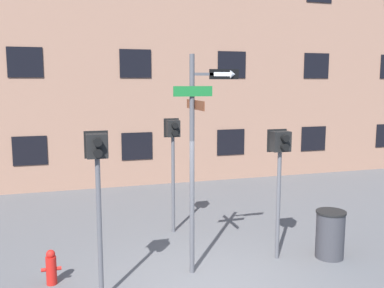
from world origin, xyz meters
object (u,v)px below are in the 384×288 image
object	(u,v)px
street_sign_pole	(196,146)
pedestrian_signal_left	(98,170)
fire_hydrant	(51,268)
trash_bin	(330,234)
pedestrian_signal_right	(280,157)
pedestrian_signal_across	(173,145)

from	to	relation	value
street_sign_pole	pedestrian_signal_left	distance (m)	1.89
fire_hydrant	trash_bin	bearing A→B (deg)	-4.07
street_sign_pole	fire_hydrant	xyz separation A→B (m)	(-2.60, 0.26, -2.09)
pedestrian_signal_right	fire_hydrant	bearing A→B (deg)	178.45
fire_hydrant	pedestrian_signal_across	bearing A→B (deg)	36.03
pedestrian_signal_right	pedestrian_signal_left	bearing A→B (deg)	-168.87
pedestrian_signal_right	fire_hydrant	xyz separation A→B (m)	(-4.36, 0.12, -1.78)
pedestrian_signal_left	fire_hydrant	xyz separation A→B (m)	(-0.80, 0.82, -1.87)
street_sign_pole	trash_bin	xyz separation A→B (m)	(2.81, -0.13, -1.91)
street_sign_pole	pedestrian_signal_right	bearing A→B (deg)	4.48
fire_hydrant	street_sign_pole	bearing A→B (deg)	-5.63
street_sign_pole	fire_hydrant	size ratio (longest dim) A/B	6.36
pedestrian_signal_across	trash_bin	distance (m)	3.93
pedestrian_signal_left	pedestrian_signal_across	distance (m)	3.39
pedestrian_signal_right	pedestrian_signal_across	size ratio (longest dim) A/B	0.97
fire_hydrant	trash_bin	xyz separation A→B (m)	(5.41, -0.39, 0.18)
street_sign_pole	pedestrian_signal_across	distance (m)	2.26
pedestrian_signal_left	pedestrian_signal_across	size ratio (longest dim) A/B	1.03
pedestrian_signal_across	street_sign_pole	bearing A→B (deg)	-93.18
street_sign_pole	fire_hydrant	distance (m)	3.34
pedestrian_signal_left	pedestrian_signal_across	xyz separation A→B (m)	(1.92, 2.80, -0.07)
pedestrian_signal_left	street_sign_pole	bearing A→B (deg)	17.38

